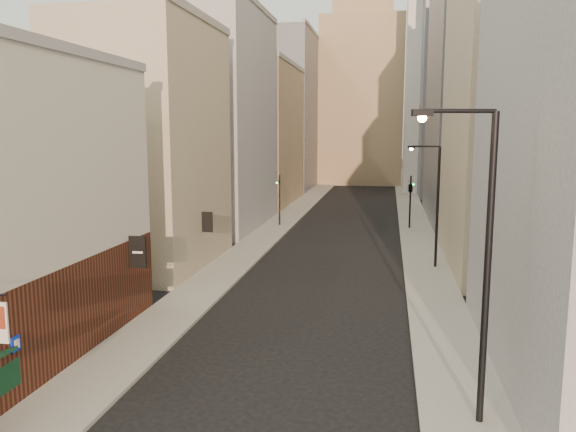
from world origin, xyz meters
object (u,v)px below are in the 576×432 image
object	(u,v)px
traffic_light_left	(279,188)
traffic_light_right	(411,187)
streetlamp_near	(480,251)
clock_tower	(363,82)
white_tower	(434,66)
streetlamp_mid	(434,199)

from	to	relation	value
traffic_light_left	traffic_light_right	bearing A→B (deg)	174.42
streetlamp_near	clock_tower	bearing A→B (deg)	81.59
white_tower	traffic_light_right	world-z (taller)	white_tower
streetlamp_near	streetlamp_mid	bearing A→B (deg)	75.66
white_tower	traffic_light_right	size ratio (longest dim) A/B	8.30
streetlamp_mid	traffic_light_right	distance (m)	15.31
traffic_light_right	streetlamp_mid	bearing A→B (deg)	109.98
white_tower	streetlamp_mid	xyz separation A→B (m)	(-3.14, -49.83, -13.96)
clock_tower	traffic_light_left	size ratio (longest dim) A/B	8.98
white_tower	traffic_light_left	distance (m)	41.57
clock_tower	streetlamp_near	size ratio (longest dim) A/B	4.64
traffic_light_left	white_tower	bearing A→B (deg)	-123.41
clock_tower	streetlamp_mid	world-z (taller)	clock_tower
streetlamp_near	traffic_light_left	xyz separation A→B (m)	(-12.91, 35.17, -1.85)
clock_tower	streetlamp_mid	bearing A→B (deg)	-82.98
streetlamp_near	white_tower	bearing A→B (deg)	73.67
streetlamp_mid	traffic_light_left	bearing A→B (deg)	136.07
streetlamp_mid	traffic_light_right	xyz separation A→B (m)	(-0.95, 15.26, -0.71)
streetlamp_mid	traffic_light_right	bearing A→B (deg)	97.61
clock_tower	traffic_light_right	world-z (taller)	clock_tower
white_tower	streetlamp_mid	size ratio (longest dim) A/B	5.10
clock_tower	streetlamp_near	xyz separation A→B (m)	(7.58, -84.37, -12.11)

